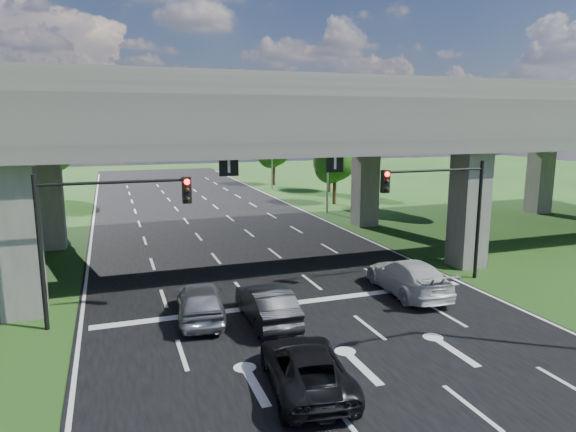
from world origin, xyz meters
TOP-DOWN VIEW (x-y plane):
  - ground at (0.00, 0.00)m, footprint 160.00×160.00m
  - road at (0.00, 10.00)m, footprint 18.00×120.00m
  - overpass at (0.00, 12.00)m, footprint 80.00×15.00m
  - signal_right at (7.82, 3.94)m, footprint 5.76×0.54m
  - signal_left at (-7.82, 3.94)m, footprint 5.76×0.54m
  - streetlight_far at (10.10, 24.00)m, footprint 3.38×0.25m
  - streetlight_beyond at (10.10, 40.00)m, footprint 3.38×0.25m
  - tree_left_near at (-13.95, 26.00)m, footprint 4.50×4.50m
  - tree_left_far at (-12.95, 42.00)m, footprint 4.80×4.80m
  - tree_right_near at (13.05, 28.00)m, footprint 4.20×4.20m
  - tree_right_mid at (16.05, 36.00)m, footprint 3.91×3.90m
  - tree_right_far at (12.05, 44.00)m, footprint 4.50×4.50m
  - car_silver at (-4.24, 3.00)m, footprint 2.30×4.69m
  - car_dark at (-1.80, 1.82)m, footprint 1.65×4.57m
  - car_white at (5.40, 3.00)m, footprint 2.53×5.55m
  - car_trailing at (-2.20, -3.48)m, footprint 2.85×5.07m

SIDE VIEW (x-z plane):
  - ground at x=0.00m, z-range 0.00..0.00m
  - road at x=0.00m, z-range 0.00..0.03m
  - car_trailing at x=-2.20m, z-range 0.03..1.37m
  - car_dark at x=-1.80m, z-range 0.03..1.53m
  - car_silver at x=-4.24m, z-range 0.03..1.57m
  - car_white at x=5.40m, z-range 0.03..1.60m
  - tree_right_mid at x=16.05m, z-range 0.79..7.55m
  - signal_right at x=7.82m, z-range 1.19..7.19m
  - signal_left at x=-7.82m, z-range 1.19..7.19m
  - tree_right_near at x=13.05m, z-range 0.86..8.14m
  - tree_left_near at x=-13.95m, z-range 0.92..8.72m
  - tree_right_far at x=12.05m, z-range 0.92..8.72m
  - tree_left_far at x=-12.95m, z-range 0.98..9.30m
  - streetlight_far at x=10.10m, z-range 0.85..10.85m
  - streetlight_beyond at x=10.10m, z-range 0.85..10.85m
  - overpass at x=0.00m, z-range 2.92..12.92m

